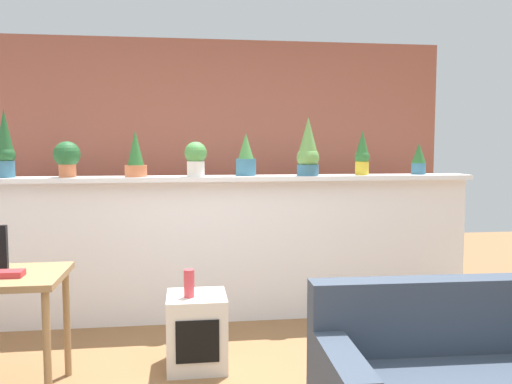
{
  "coord_description": "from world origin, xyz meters",
  "views": [
    {
      "loc": [
        -0.32,
        -2.48,
        1.51
      ],
      "look_at": [
        0.16,
        1.1,
        1.19
      ],
      "focal_mm": 37.0,
      "sensor_mm": 36.0,
      "label": 1
    }
  ],
  "objects_px": {
    "potted_plant_1": "(67,157)",
    "potted_plant_6": "(362,154)",
    "potted_plant_0": "(5,146)",
    "vase_on_shelf": "(189,283)",
    "potted_plant_7": "(419,159)",
    "potted_plant_4": "(246,157)",
    "potted_plant_2": "(136,157)",
    "side_cube_shelf": "(197,331)",
    "book_on_desk": "(7,274)",
    "potted_plant_5": "(308,150)",
    "potted_plant_3": "(196,158)"
  },
  "relations": [
    {
      "from": "potted_plant_3",
      "to": "book_on_desk",
      "type": "distance_m",
      "value": 1.79
    },
    {
      "from": "potted_plant_0",
      "to": "potted_plant_1",
      "type": "relative_size",
      "value": 1.88
    },
    {
      "from": "potted_plant_0",
      "to": "potted_plant_3",
      "type": "xyz_separation_m",
      "value": [
        1.51,
        -0.05,
        -0.09
      ]
    },
    {
      "from": "potted_plant_2",
      "to": "potted_plant_4",
      "type": "bearing_deg",
      "value": 3.42
    },
    {
      "from": "potted_plant_1",
      "to": "side_cube_shelf",
      "type": "relative_size",
      "value": 0.58
    },
    {
      "from": "potted_plant_0",
      "to": "potted_plant_6",
      "type": "height_order",
      "value": "potted_plant_0"
    },
    {
      "from": "potted_plant_5",
      "to": "side_cube_shelf",
      "type": "distance_m",
      "value": 1.8
    },
    {
      "from": "potted_plant_6",
      "to": "vase_on_shelf",
      "type": "xyz_separation_m",
      "value": [
        -1.51,
        -0.96,
        -0.84
      ]
    },
    {
      "from": "potted_plant_0",
      "to": "vase_on_shelf",
      "type": "relative_size",
      "value": 2.94
    },
    {
      "from": "book_on_desk",
      "to": "potted_plant_5",
      "type": "bearing_deg",
      "value": 30.78
    },
    {
      "from": "potted_plant_2",
      "to": "potted_plant_5",
      "type": "bearing_deg",
      "value": -0.91
    },
    {
      "from": "potted_plant_2",
      "to": "side_cube_shelf",
      "type": "xyz_separation_m",
      "value": [
        0.47,
        -0.91,
        -1.17
      ]
    },
    {
      "from": "potted_plant_4",
      "to": "vase_on_shelf",
      "type": "bearing_deg",
      "value": -116.42
    },
    {
      "from": "potted_plant_0",
      "to": "potted_plant_6",
      "type": "bearing_deg",
      "value": -0.4
    },
    {
      "from": "potted_plant_4",
      "to": "potted_plant_6",
      "type": "height_order",
      "value": "potted_plant_6"
    },
    {
      "from": "potted_plant_4",
      "to": "vase_on_shelf",
      "type": "relative_size",
      "value": 1.95
    },
    {
      "from": "potted_plant_4",
      "to": "side_cube_shelf",
      "type": "relative_size",
      "value": 0.73
    },
    {
      "from": "potted_plant_5",
      "to": "potted_plant_6",
      "type": "distance_m",
      "value": 0.49
    },
    {
      "from": "potted_plant_0",
      "to": "potted_plant_7",
      "type": "bearing_deg",
      "value": 0.28
    },
    {
      "from": "potted_plant_2",
      "to": "book_on_desk",
      "type": "xyz_separation_m",
      "value": [
        -0.63,
        -1.26,
        -0.65
      ]
    },
    {
      "from": "potted_plant_1",
      "to": "potted_plant_4",
      "type": "relative_size",
      "value": 0.8
    },
    {
      "from": "potted_plant_1",
      "to": "potted_plant_6",
      "type": "xyz_separation_m",
      "value": [
        2.48,
        -0.01,
        0.02
      ]
    },
    {
      "from": "side_cube_shelf",
      "to": "book_on_desk",
      "type": "relative_size",
      "value": 2.76
    },
    {
      "from": "potted_plant_1",
      "to": "vase_on_shelf",
      "type": "height_order",
      "value": "potted_plant_1"
    },
    {
      "from": "potted_plant_6",
      "to": "vase_on_shelf",
      "type": "bearing_deg",
      "value": -147.67
    },
    {
      "from": "potted_plant_0",
      "to": "potted_plant_2",
      "type": "height_order",
      "value": "potted_plant_0"
    },
    {
      "from": "potted_plant_1",
      "to": "potted_plant_2",
      "type": "distance_m",
      "value": 0.55
    },
    {
      "from": "potted_plant_0",
      "to": "vase_on_shelf",
      "type": "distance_m",
      "value": 1.97
    },
    {
      "from": "potted_plant_2",
      "to": "potted_plant_6",
      "type": "height_order",
      "value": "potted_plant_6"
    },
    {
      "from": "potted_plant_5",
      "to": "potted_plant_6",
      "type": "xyz_separation_m",
      "value": [
        0.49,
        0.03,
        -0.04
      ]
    },
    {
      "from": "potted_plant_4",
      "to": "side_cube_shelf",
      "type": "distance_m",
      "value": 1.57
    },
    {
      "from": "potted_plant_0",
      "to": "potted_plant_2",
      "type": "bearing_deg",
      "value": -1.71
    },
    {
      "from": "potted_plant_4",
      "to": "potted_plant_0",
      "type": "bearing_deg",
      "value": -179.29
    },
    {
      "from": "potted_plant_2",
      "to": "potted_plant_7",
      "type": "height_order",
      "value": "potted_plant_2"
    },
    {
      "from": "potted_plant_3",
      "to": "vase_on_shelf",
      "type": "bearing_deg",
      "value": -94.35
    },
    {
      "from": "potted_plant_7",
      "to": "vase_on_shelf",
      "type": "xyz_separation_m",
      "value": [
        -2.05,
        -1.0,
        -0.8
      ]
    },
    {
      "from": "side_cube_shelf",
      "to": "book_on_desk",
      "type": "xyz_separation_m",
      "value": [
        -1.1,
        -0.35,
        0.52
      ]
    },
    {
      "from": "potted_plant_1",
      "to": "vase_on_shelf",
      "type": "relative_size",
      "value": 1.56
    },
    {
      "from": "potted_plant_6",
      "to": "potted_plant_7",
      "type": "bearing_deg",
      "value": 4.02
    },
    {
      "from": "potted_plant_3",
      "to": "side_cube_shelf",
      "type": "relative_size",
      "value": 0.58
    },
    {
      "from": "potted_plant_2",
      "to": "potted_plant_4",
      "type": "height_order",
      "value": "potted_plant_2"
    },
    {
      "from": "potted_plant_5",
      "to": "potted_plant_6",
      "type": "bearing_deg",
      "value": 3.8
    },
    {
      "from": "potted_plant_4",
      "to": "potted_plant_6",
      "type": "xyz_separation_m",
      "value": [
        1.02,
        -0.04,
        0.02
      ]
    },
    {
      "from": "vase_on_shelf",
      "to": "book_on_desk",
      "type": "height_order",
      "value": "book_on_desk"
    },
    {
      "from": "potted_plant_1",
      "to": "potted_plant_6",
      "type": "height_order",
      "value": "potted_plant_6"
    },
    {
      "from": "potted_plant_1",
      "to": "potted_plant_2",
      "type": "relative_size",
      "value": 0.76
    },
    {
      "from": "potted_plant_7",
      "to": "potted_plant_6",
      "type": "bearing_deg",
      "value": -175.98
    },
    {
      "from": "potted_plant_6",
      "to": "potted_plant_1",
      "type": "bearing_deg",
      "value": 179.67
    },
    {
      "from": "potted_plant_3",
      "to": "potted_plant_4",
      "type": "relative_size",
      "value": 0.79
    },
    {
      "from": "potted_plant_3",
      "to": "book_on_desk",
      "type": "bearing_deg",
      "value": -132.06
    }
  ]
}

